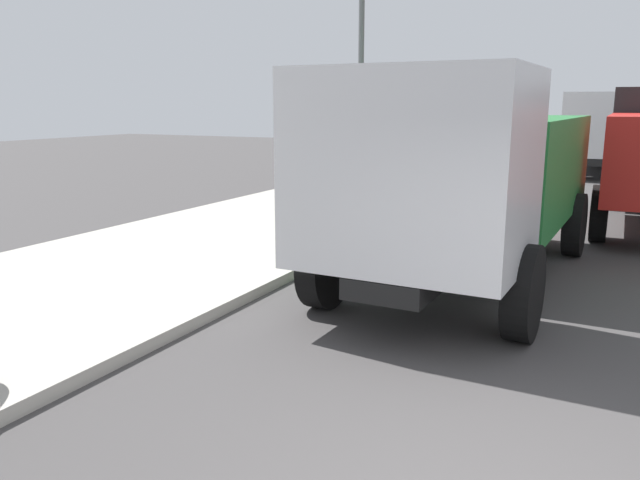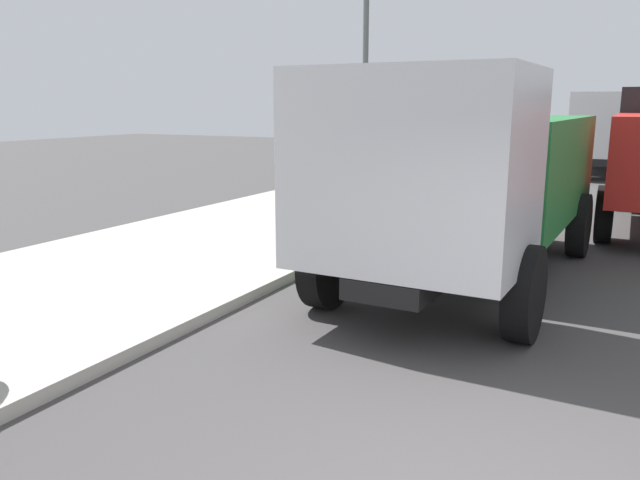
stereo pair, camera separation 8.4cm
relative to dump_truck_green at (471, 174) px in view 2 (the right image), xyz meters
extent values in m
cube|color=#237033|center=(1.29, -0.04, -0.01)|extent=(4.87, 2.64, 1.60)
cube|color=silver|center=(-2.31, 0.07, 0.29)|extent=(2.07, 2.56, 2.20)
cube|color=black|center=(0.19, -0.01, -0.94)|extent=(7.02, 1.10, 0.24)
cylinder|color=black|center=(-2.14, -1.19, -1.06)|extent=(1.11, 0.33, 1.10)
cylinder|color=black|center=(-2.07, 1.31, -1.06)|extent=(1.11, 0.33, 1.10)
cylinder|color=black|center=(2.46, -1.32, -1.06)|extent=(1.11, 0.33, 1.10)
cylinder|color=black|center=(2.53, 1.18, -1.06)|extent=(1.11, 0.33, 1.10)
cylinder|color=black|center=(8.50, -1.56, -1.06)|extent=(1.10, 0.32, 1.10)
cylinder|color=black|center=(3.90, -1.64, -1.06)|extent=(1.10, 0.32, 1.10)
cube|color=slate|center=(18.54, -0.83, -0.01)|extent=(4.90, 2.70, 1.60)
cube|color=silver|center=(14.95, -0.98, 0.29)|extent=(2.10, 2.58, 2.20)
cube|color=black|center=(17.44, -0.88, -0.94)|extent=(7.03, 1.19, 0.24)
cylinder|color=black|center=(15.09, 0.28, -1.06)|extent=(1.11, 0.35, 1.10)
cylinder|color=black|center=(19.69, 0.47, -1.06)|extent=(1.11, 0.35, 1.10)
cylinder|color=black|center=(25.78, -0.93, -1.06)|extent=(1.10, 0.31, 1.10)
cylinder|color=black|center=(21.18, -0.90, -1.06)|extent=(1.10, 0.31, 1.10)
cylinder|color=#595B5E|center=(3.31, 3.12, 1.27)|extent=(0.12, 0.12, 5.47)
camera|label=1|loc=(-9.21, -2.18, 1.00)|focal=35.53mm
camera|label=2|loc=(-9.17, -2.25, 1.00)|focal=35.53mm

